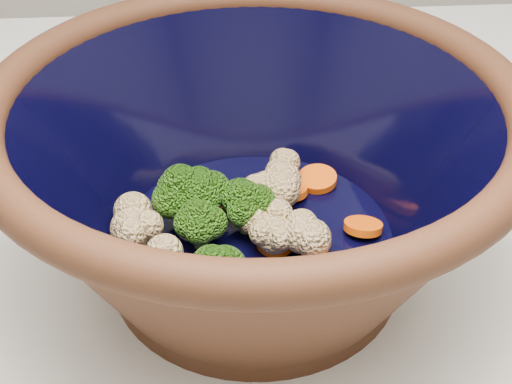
% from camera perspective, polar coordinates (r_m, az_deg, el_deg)
% --- Properties ---
extents(mixing_bowl, '(0.40, 0.40, 0.16)m').
position_cam_1_polar(mixing_bowl, '(0.51, 0.00, 1.42)').
color(mixing_bowl, black).
rests_on(mixing_bowl, counter).
extents(vegetable_pile, '(0.20, 0.16, 0.06)m').
position_cam_1_polar(vegetable_pile, '(0.53, -2.78, -1.78)').
color(vegetable_pile, '#608442').
rests_on(vegetable_pile, mixing_bowl).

